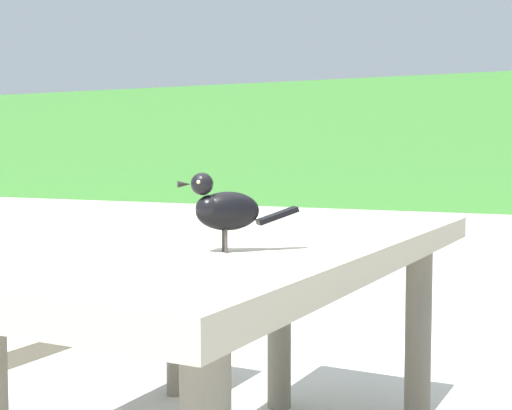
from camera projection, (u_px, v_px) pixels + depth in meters
picnic_table_foreground at (256, 304)px, 1.99m from camera, size 1.73×1.82×0.74m
bird_grackle at (223, 208)px, 1.67m from camera, size 0.23×0.21×0.18m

